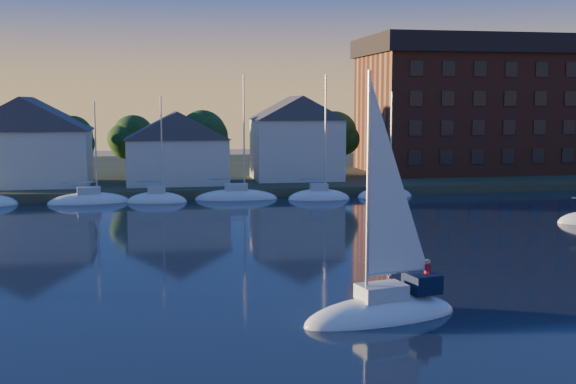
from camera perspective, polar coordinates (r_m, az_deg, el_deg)
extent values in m
plane|color=black|center=(27.86, 8.43, -14.19)|extent=(260.00, 260.00, 0.00)
cube|color=#333A22|center=(100.38, -5.63, 1.33)|extent=(160.00, 50.00, 2.00)
cube|color=brown|center=(77.64, -4.14, -0.35)|extent=(120.00, 3.00, 1.00)
cube|color=beige|center=(83.80, -19.79, 2.55)|extent=(13.00, 9.00, 6.00)
cube|color=beige|center=(81.80, -8.75, 2.43)|extent=(11.00, 8.00, 5.00)
cube|color=beige|center=(85.32, 0.65, 3.38)|extent=(10.00, 8.00, 7.00)
cube|color=brown|center=(99.14, 14.94, 5.98)|extent=(30.00, 16.00, 15.00)
cube|color=black|center=(99.38, 15.10, 11.00)|extent=(31.00, 17.00, 2.40)
cylinder|color=#372319|center=(89.51, -21.78, 1.92)|extent=(0.50, 0.50, 3.50)
cylinder|color=#372319|center=(88.30, -16.68, 2.07)|extent=(0.50, 0.50, 3.50)
sphere|color=#133412|center=(88.04, -16.78, 4.95)|extent=(5.40, 5.40, 5.40)
cylinder|color=#372319|center=(87.81, -11.48, 2.20)|extent=(0.50, 0.50, 3.50)
sphere|color=#133412|center=(87.55, -11.55, 5.10)|extent=(5.40, 5.40, 5.40)
cylinder|color=#372319|center=(88.05, -6.26, 2.31)|extent=(0.50, 0.50, 3.50)
sphere|color=#133412|center=(87.79, -6.30, 5.21)|extent=(5.40, 5.40, 5.40)
cylinder|color=#372319|center=(89.01, -1.12, 2.41)|extent=(0.50, 0.50, 3.50)
sphere|color=#133412|center=(88.76, -1.13, 5.27)|extent=(5.40, 5.40, 5.40)
cylinder|color=#372319|center=(90.67, 3.88, 2.48)|extent=(0.50, 0.50, 3.50)
sphere|color=#133412|center=(90.42, 3.90, 5.29)|extent=(5.40, 5.40, 5.40)
cylinder|color=#372319|center=(92.99, 8.66, 2.53)|extent=(0.50, 0.50, 3.50)
sphere|color=#133412|center=(92.74, 8.71, 5.27)|extent=(5.40, 5.40, 5.40)
cylinder|color=#372319|center=(95.92, 13.18, 2.56)|extent=(0.50, 0.50, 3.50)
sphere|color=#133412|center=(95.68, 13.26, 5.22)|extent=(5.40, 5.40, 5.40)
cylinder|color=#372319|center=(99.41, 17.41, 2.58)|extent=(0.50, 0.50, 3.50)
sphere|color=#133412|center=(99.18, 17.51, 5.14)|extent=(5.40, 5.40, 5.40)
cylinder|color=#372319|center=(103.41, 21.33, 2.58)|extent=(0.50, 0.50, 3.50)
sphere|color=#133412|center=(103.18, 21.44, 5.04)|extent=(5.40, 5.40, 5.40)
ellipsoid|color=white|center=(74.55, -16.19, -0.93)|extent=(7.50, 2.40, 2.20)
cube|color=silver|center=(74.39, -16.22, 0.06)|extent=(2.10, 1.32, 0.70)
cylinder|color=#A5A8AD|center=(73.91, -15.77, 3.66)|extent=(0.16, 0.16, 10.00)
cylinder|color=#A5A8AD|center=(74.38, -16.88, 0.70)|extent=(3.15, 0.12, 0.12)
ellipsoid|color=white|center=(74.19, -10.03, -0.79)|extent=(7.50, 2.40, 2.20)
cube|color=silver|center=(74.02, -10.05, 0.21)|extent=(2.10, 1.32, 0.70)
cylinder|color=#A5A8AD|center=(73.63, -9.55, 3.81)|extent=(0.16, 0.16, 10.00)
cylinder|color=#A5A8AD|center=(73.92, -10.71, 0.84)|extent=(3.15, 0.12, 0.12)
ellipsoid|color=white|center=(74.69, -3.88, -0.65)|extent=(7.50, 2.40, 2.20)
cube|color=silver|center=(74.52, -3.89, 0.34)|extent=(2.10, 1.32, 0.70)
cylinder|color=#A5A8AD|center=(74.21, -3.35, 3.93)|extent=(0.16, 0.16, 10.00)
cylinder|color=#A5A8AD|center=(74.33, -4.53, 0.98)|extent=(3.15, 0.12, 0.12)
ellipsoid|color=white|center=(76.02, 2.11, -0.50)|extent=(7.50, 2.40, 2.20)
cube|color=silver|center=(75.86, 2.12, 0.48)|extent=(2.10, 1.32, 0.70)
cylinder|color=#A5A8AD|center=(75.63, 2.69, 3.99)|extent=(0.16, 0.16, 10.00)
cylinder|color=#A5A8AD|center=(75.59, 1.51, 1.10)|extent=(3.15, 0.12, 0.12)
ellipsoid|color=white|center=(78.16, 7.84, -0.35)|extent=(7.50, 2.40, 2.20)
cube|color=silver|center=(78.01, 7.86, 0.60)|extent=(2.10, 1.32, 0.70)
cylinder|color=#A5A8AD|center=(77.86, 8.44, 4.01)|extent=(0.16, 0.16, 10.00)
cylinder|color=#A5A8AD|center=(77.66, 7.29, 1.21)|extent=(3.15, 0.12, 0.12)
ellipsoid|color=white|center=(34.59, 7.37, -9.89)|extent=(8.27, 4.15, 2.20)
cube|color=silver|center=(34.23, 7.40, -7.81)|extent=(2.46, 1.84, 0.70)
cylinder|color=#A5A8AD|center=(32.92, 6.35, 0.34)|extent=(0.16, 0.16, 10.55)
cylinder|color=#A5A8AD|center=(34.46, 8.68, -6.28)|extent=(3.28, 0.81, 0.12)
cube|color=black|center=(35.32, 10.54, -7.07)|extent=(1.69, 1.79, 0.90)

